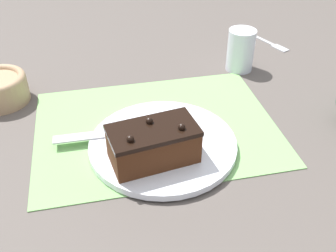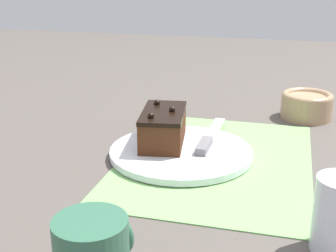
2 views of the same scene
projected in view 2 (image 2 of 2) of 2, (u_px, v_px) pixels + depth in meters
name	position (u px, v px, depth m)	size (l,w,h in m)	color
ground_plane	(216.00, 161.00, 0.86)	(3.00, 3.00, 0.00)	#544C47
placemat_woven	(216.00, 160.00, 0.86)	(0.46, 0.34, 0.00)	#7AB266
cake_plate	(182.00, 151.00, 0.87)	(0.27, 0.27, 0.01)	white
chocolate_cake	(163.00, 127.00, 0.89)	(0.16, 0.10, 0.07)	#472614
serving_knife	(208.00, 140.00, 0.90)	(0.22, 0.02, 0.01)	slate
small_bowl	(307.00, 105.00, 1.08)	(0.12, 0.12, 0.06)	tan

